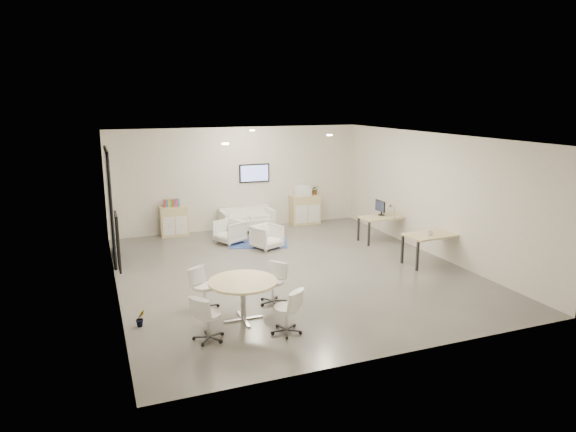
# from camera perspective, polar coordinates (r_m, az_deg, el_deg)

# --- Properties ---
(room_shell) EXTENTS (9.60, 10.60, 4.80)m
(room_shell) POSITION_cam_1_polar(r_m,az_deg,el_deg) (12.02, 0.37, 1.15)
(room_shell) COLOR #56544E
(room_shell) RESTS_ON ground
(glass_door) EXTENTS (0.09, 1.90, 2.85)m
(glass_door) POSITION_cam_1_polar(r_m,az_deg,el_deg) (13.70, -19.24, 1.46)
(glass_door) COLOR black
(glass_door) RESTS_ON room_shell
(artwork) EXTENTS (0.05, 0.54, 1.04)m
(artwork) POSITION_cam_1_polar(r_m,az_deg,el_deg) (9.69, -18.37, -2.76)
(artwork) COLOR black
(artwork) RESTS_ON room_shell
(wall_tv) EXTENTS (0.98, 0.06, 0.58)m
(wall_tv) POSITION_cam_1_polar(r_m,az_deg,el_deg) (16.31, -3.76, 4.77)
(wall_tv) COLOR black
(wall_tv) RESTS_ON room_shell
(ceiling_spots) EXTENTS (3.14, 4.14, 0.03)m
(ceiling_spots) POSITION_cam_1_polar(r_m,az_deg,el_deg) (12.51, -1.90, 8.91)
(ceiling_spots) COLOR #FFEAC6
(ceiling_spots) RESTS_ON room_shell
(sideboard_left) EXTENTS (0.81, 0.42, 0.91)m
(sideboard_left) POSITION_cam_1_polar(r_m,az_deg,el_deg) (15.79, -12.56, -0.58)
(sideboard_left) COLOR tan
(sideboard_left) RESTS_ON room_shell
(sideboard_right) EXTENTS (0.97, 0.47, 0.97)m
(sideboard_right) POSITION_cam_1_polar(r_m,az_deg,el_deg) (16.90, 1.91, 0.71)
(sideboard_right) COLOR tan
(sideboard_right) RESTS_ON room_shell
(books) EXTENTS (0.47, 0.14, 0.22)m
(books) POSITION_cam_1_polar(r_m,az_deg,el_deg) (15.67, -12.81, 1.42)
(books) COLOR red
(books) RESTS_ON sideboard_left
(printer) EXTENTS (0.52, 0.44, 0.35)m
(printer) POSITION_cam_1_polar(r_m,az_deg,el_deg) (16.74, 1.63, 2.86)
(printer) COLOR white
(printer) RESTS_ON sideboard_right
(loveseat) EXTENTS (1.65, 0.85, 0.61)m
(loveseat) POSITION_cam_1_polar(r_m,az_deg,el_deg) (16.11, -4.63, -0.48)
(loveseat) COLOR white
(loveseat) RESTS_ON room_shell
(blue_rug) EXTENTS (1.90, 1.56, 0.01)m
(blue_rug) POSITION_cam_1_polar(r_m,az_deg,el_deg) (14.77, -3.30, -3.01)
(blue_rug) COLOR navy
(blue_rug) RESTS_ON room_shell
(armchair_left) EXTENTS (0.91, 0.93, 0.73)m
(armchair_left) POSITION_cam_1_polar(r_m,az_deg,el_deg) (14.79, -6.50, -1.61)
(armchair_left) COLOR white
(armchair_left) RESTS_ON room_shell
(armchair_right) EXTENTS (0.90, 0.88, 0.72)m
(armchair_right) POSITION_cam_1_polar(r_m,az_deg,el_deg) (14.18, -2.36, -2.20)
(armchair_right) COLOR white
(armchair_right) RESTS_ON room_shell
(desk_rear) EXTENTS (1.44, 0.76, 0.74)m
(desk_rear) POSITION_cam_1_polar(r_m,az_deg,el_deg) (15.07, 10.61, -0.31)
(desk_rear) COLOR tan
(desk_rear) RESTS_ON room_shell
(desk_front) EXTENTS (1.55, 0.86, 0.78)m
(desk_front) POSITION_cam_1_polar(r_m,az_deg,el_deg) (13.26, 15.94, -2.23)
(desk_front) COLOR tan
(desk_front) RESTS_ON room_shell
(monitor) EXTENTS (0.20, 0.50, 0.44)m
(monitor) POSITION_cam_1_polar(r_m,az_deg,el_deg) (15.10, 10.23, 0.95)
(monitor) COLOR black
(monitor) RESTS_ON desk_rear
(round_table) EXTENTS (1.28, 1.28, 0.78)m
(round_table) POSITION_cam_1_polar(r_m,az_deg,el_deg) (9.58, -5.05, -7.63)
(round_table) COLOR tan
(round_table) RESTS_ON room_shell
(meeting_chairs) EXTENTS (2.37, 2.37, 0.82)m
(meeting_chairs) POSITION_cam_1_polar(r_m,az_deg,el_deg) (9.69, -5.01, -9.22)
(meeting_chairs) COLOR white
(meeting_chairs) RESTS_ON room_shell
(plant_cabinet) EXTENTS (0.37, 0.39, 0.24)m
(plant_cabinet) POSITION_cam_1_polar(r_m,az_deg,el_deg) (16.91, 3.02, 2.81)
(plant_cabinet) COLOR #3F7F3F
(plant_cabinet) RESTS_ON sideboard_right
(plant_floor) EXTENTS (0.27, 0.35, 0.14)m
(plant_floor) POSITION_cam_1_polar(r_m,az_deg,el_deg) (9.91, -16.06, -11.32)
(plant_floor) COLOR #3F7F3F
(plant_floor) RESTS_ON room_shell
(cup) EXTENTS (0.14, 0.11, 0.13)m
(cup) POSITION_cam_1_polar(r_m,az_deg,el_deg) (13.04, 15.52, -1.80)
(cup) COLOR white
(cup) RESTS_ON desk_front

